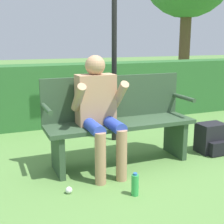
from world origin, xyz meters
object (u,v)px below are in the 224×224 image
Objects in this scene: water_bottle at (135,185)px; signpost at (114,15)px; person_seated at (99,107)px; park_bench at (119,120)px; backpack at (212,139)px.

signpost is at bearing 74.15° from water_bottle.
water_bottle is at bearing -105.85° from signpost.
park_bench is at bearing 25.08° from person_seated.
person_seated is 1.58m from backpack.
park_bench is 4.56× the size of backpack.
water_bottle is at bearing -154.95° from backpack.
signpost reaches higher than person_seated.
person_seated is 5.66× the size of water_bottle.
person_seated reaches higher than water_bottle.
park_bench is 0.37m from person_seated.
person_seated is (-0.28, -0.13, 0.20)m from park_bench.
park_bench is 1.26m from backpack.
signpost is at bearing 58.47° from person_seated.
water_bottle is (-0.18, -0.81, -0.40)m from park_bench.
backpack is at bearing -7.70° from park_bench.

